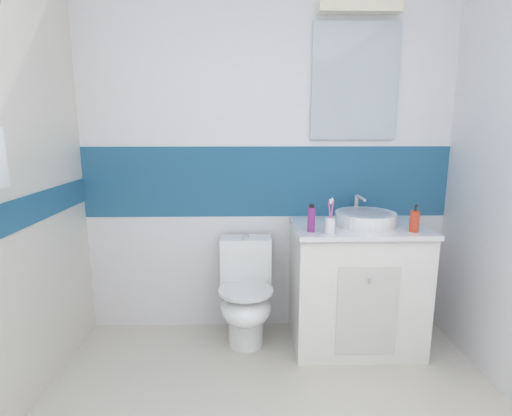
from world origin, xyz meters
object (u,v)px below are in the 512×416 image
at_px(toothbrush_cup, 330,224).
at_px(deodorant_spray_can, 311,219).
at_px(sink_basin, 365,218).
at_px(toilet, 246,295).
at_px(soap_dispenser, 414,221).

distance_m(toothbrush_cup, deodorant_spray_can, 0.12).
bearing_deg(sink_basin, toilet, 177.63).
bearing_deg(sink_basin, toothbrush_cup, -144.25).
xyz_separation_m(toilet, soap_dispenser, (1.04, -0.21, 0.57)).
height_order(sink_basin, toothbrush_cup, toothbrush_cup).
height_order(toothbrush_cup, soap_dispenser, toothbrush_cup).
distance_m(toilet, soap_dispenser, 1.21).
bearing_deg(toilet, sink_basin, -2.37).
relative_size(toilet, soap_dispenser, 4.31).
relative_size(sink_basin, toilet, 0.59).
bearing_deg(toothbrush_cup, sink_basin, 35.75).
bearing_deg(toilet, soap_dispenser, -11.25).
xyz_separation_m(sink_basin, soap_dispenser, (0.25, -0.17, 0.02)).
bearing_deg(sink_basin, soap_dispenser, -34.61).
height_order(sink_basin, toilet, sink_basin).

